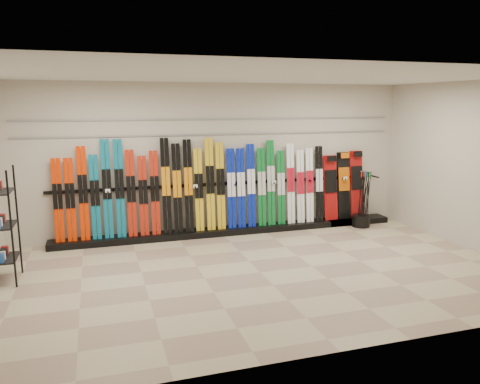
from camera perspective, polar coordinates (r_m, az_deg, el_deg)
name	(u,v)px	position (r m, az deg, el deg)	size (l,w,h in m)	color
floor	(260,272)	(7.42, 2.48, -9.75)	(8.00, 8.00, 0.00)	tan
back_wall	(219,159)	(9.41, -2.62, 4.03)	(8.00, 8.00, 0.00)	beige
right_wall	(475,167)	(9.20, 26.74, 2.73)	(5.00, 5.00, 0.00)	beige
ceiling	(262,75)	(6.97, 2.69, 14.04)	(8.00, 8.00, 0.00)	silver
ski_rack_base	(233,230)	(9.54, -0.90, -4.70)	(8.00, 0.40, 0.12)	black
skis	(198,189)	(9.20, -5.10, 0.38)	(5.38, 0.20, 1.84)	#F12D00
snowboards	(344,186)	(10.42, 12.53, 0.74)	(0.94, 0.23, 1.46)	#990C0C
accessory_rack	(0,226)	(7.66, -27.24, -3.69)	(0.40, 0.60, 1.70)	black
pole_bin	(361,221)	(10.36, 14.53, -3.42)	(0.38, 0.38, 0.25)	black
ski_poles	(364,199)	(10.25, 14.85, -0.81)	(0.27, 0.24, 1.18)	black
slatwall_rail_0	(219,134)	(9.34, -2.62, 7.06)	(7.60, 0.02, 0.03)	gray
slatwall_rail_1	(219,119)	(9.33, -2.63, 8.90)	(7.60, 0.02, 0.03)	gray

